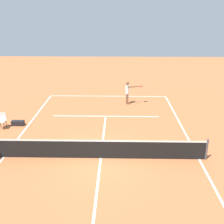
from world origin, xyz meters
TOP-DOWN VIEW (x-y plane):
  - ground_plane at (0.00, 0.00)m, footprint 60.00×60.00m
  - court_lines at (0.00, 0.00)m, footprint 9.62×20.32m
  - tennis_net at (0.00, 0.00)m, footprint 10.22×0.10m
  - player_serving at (-1.57, -8.14)m, footprint 1.33×0.49m
  - tennis_ball at (-1.54, -6.78)m, footprint 0.07×0.07m
  - courtside_chair_mid at (6.15, -3.46)m, footprint 0.44×0.46m
  - equipment_bag at (5.39, -3.90)m, footprint 0.76×0.32m

SIDE VIEW (x-z plane):
  - ground_plane at x=0.00m, z-range 0.00..0.00m
  - court_lines at x=0.00m, z-range 0.00..0.01m
  - tennis_ball at x=-1.54m, z-range 0.00..0.07m
  - equipment_bag at x=5.39m, z-range 0.00..0.30m
  - tennis_net at x=0.00m, z-range -0.04..1.03m
  - courtside_chair_mid at x=6.15m, z-range 0.06..1.01m
  - player_serving at x=-1.57m, z-range 0.17..1.91m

